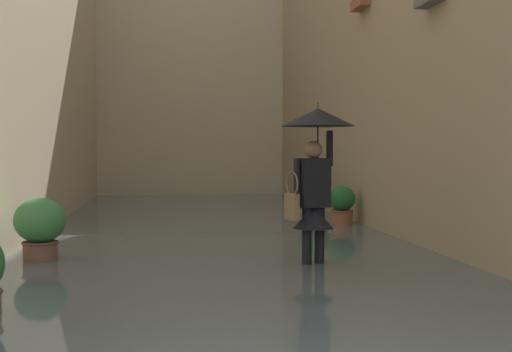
# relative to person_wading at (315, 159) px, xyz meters

# --- Properties ---
(ground_plane) EXTENTS (60.00, 60.00, 0.00)m
(ground_plane) POSITION_rel_person_wading_xyz_m (1.02, -3.84, -1.40)
(ground_plane) COLOR gray
(flood_water) EXTENTS (6.52, 24.50, 0.11)m
(flood_water) POSITION_rel_person_wading_xyz_m (1.02, -3.84, -1.34)
(flood_water) COLOR #515B60
(flood_water) RESTS_ON ground_plane
(building_facade_far) EXTENTS (9.32, 1.80, 8.91)m
(building_facade_far) POSITION_rel_person_wading_xyz_m (1.02, -13.99, 3.05)
(building_facade_far) COLOR beige
(building_facade_far) RESTS_ON ground_plane
(person_wading) EXTENTS (0.91, 0.91, 2.09)m
(person_wading) POSITION_rel_person_wading_xyz_m (0.00, 0.00, 0.00)
(person_wading) COLOR #2D2319
(person_wading) RESTS_ON ground_plane
(potted_plant_near_right) EXTENTS (0.65, 0.65, 0.90)m
(potted_plant_near_right) POSITION_rel_person_wading_xyz_m (3.41, -0.74, -0.88)
(potted_plant_near_right) COLOR brown
(potted_plant_near_right) RESTS_ON ground_plane
(potted_plant_mid_left) EXTENTS (0.64, 0.64, 0.94)m
(potted_plant_mid_left) POSITION_rel_person_wading_xyz_m (-1.31, -5.97, -0.87)
(potted_plant_mid_left) COLOR #9E563D
(potted_plant_mid_left) RESTS_ON ground_plane
(potted_plant_far_left) EXTENTS (0.51, 0.51, 0.83)m
(potted_plant_far_left) POSITION_rel_person_wading_xyz_m (-1.48, -4.37, -0.95)
(potted_plant_far_left) COLOR #9E563D
(potted_plant_far_left) RESTS_ON ground_plane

